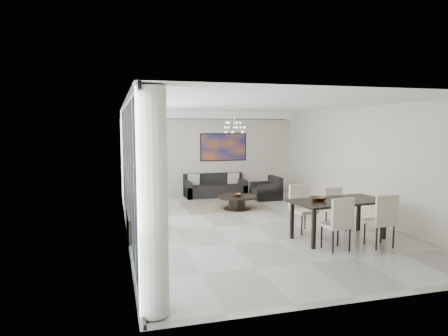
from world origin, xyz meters
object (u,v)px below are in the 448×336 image
object	(u,v)px
tv_console	(138,223)
television	(145,197)
dining_table	(338,204)
coffee_table	(237,202)
sofa_main	(215,189)

from	to	relation	value
tv_console	television	size ratio (longest dim) A/B	1.44
tv_console	dining_table	size ratio (longest dim) A/B	0.77
coffee_table	dining_table	size ratio (longest dim) A/B	0.52
sofa_main	television	world-z (taller)	television
coffee_table	dining_table	distance (m)	3.69
tv_console	dining_table	xyz separation A→B (m)	(4.08, -1.48, 0.50)
coffee_table	sofa_main	size ratio (longest dim) A/B	0.53
sofa_main	dining_table	world-z (taller)	dining_table
tv_console	dining_table	distance (m)	4.37
coffee_table	tv_console	xyz separation A→B (m)	(-2.91, -1.98, 0.04)
sofa_main	dining_table	xyz separation A→B (m)	(1.24, -5.75, 0.50)
coffee_table	dining_table	bearing A→B (deg)	-71.34
coffee_table	dining_table	xyz separation A→B (m)	(1.17, -3.46, 0.54)
tv_console	television	world-z (taller)	television
coffee_table	sofa_main	bearing A→B (deg)	91.68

